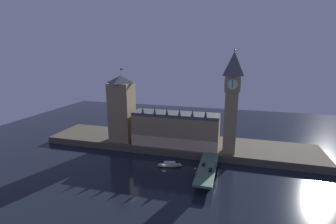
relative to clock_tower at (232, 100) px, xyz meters
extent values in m
plane|color=black|center=(-41.96, -25.86, -44.51)|extent=(400.00, 400.00, 0.00)
cube|color=#4C4438|center=(-41.96, 13.14, -41.72)|extent=(220.00, 42.00, 5.58)
cube|color=#8E7A56|center=(-41.19, 3.83, -27.08)|extent=(66.99, 18.38, 23.70)
cube|color=#D5B989|center=(-41.19, -5.48, -34.66)|extent=(66.99, 0.20, 8.53)
cube|color=#42474C|center=(-41.19, 3.83, -14.03)|extent=(66.99, 16.91, 2.40)
cone|color=#42474C|center=(-65.11, -3.99, -10.22)|extent=(2.40, 2.40, 5.21)
cone|color=#42474C|center=(-55.54, -3.99, -10.22)|extent=(2.40, 2.40, 5.21)
cone|color=#42474C|center=(-45.97, -3.99, -10.22)|extent=(2.40, 2.40, 5.21)
cone|color=#42474C|center=(-36.40, -3.99, -10.22)|extent=(2.40, 2.40, 5.21)
cone|color=#42474C|center=(-26.83, -3.99, -10.22)|extent=(2.40, 2.40, 5.21)
cone|color=#42474C|center=(-17.26, -3.99, -10.22)|extent=(2.40, 2.40, 5.21)
cube|color=#8E7A56|center=(0.00, 0.00, -16.34)|extent=(8.73, 8.73, 45.17)
cube|color=#8E7A56|center=(0.00, 0.00, 11.44)|extent=(10.30, 10.30, 10.40)
cylinder|color=#B7E5B7|center=(0.00, -5.27, 11.44)|extent=(6.69, 0.25, 6.69)
cylinder|color=#B7E5B7|center=(0.00, 5.28, 11.44)|extent=(6.69, 0.25, 6.69)
cylinder|color=#B7E5B7|center=(5.27, 0.00, 11.44)|extent=(0.25, 6.69, 6.69)
cylinder|color=#B7E5B7|center=(-5.27, 0.00, 11.44)|extent=(0.25, 6.69, 6.69)
cube|color=black|center=(0.00, -5.46, 11.94)|extent=(0.36, 0.10, 5.01)
pyramid|color=#42474C|center=(0.00, 0.00, 24.80)|extent=(10.30, 10.30, 16.33)
sphere|color=gold|center=(0.00, 0.00, 33.77)|extent=(1.60, 1.60, 1.60)
cube|color=#8E7A56|center=(-86.76, 4.39, -15.07)|extent=(17.51, 17.51, 47.71)
pyramid|color=#42474C|center=(-86.76, 4.39, 11.67)|extent=(17.86, 17.86, 5.78)
cylinder|color=#99999E|center=(-86.76, 4.39, 17.57)|extent=(0.24, 0.24, 6.00)
cube|color=red|center=(-85.66, 4.39, 19.67)|extent=(2.00, 0.08, 1.20)
cube|color=#476656|center=(-12.10, -30.86, -39.00)|extent=(11.06, 46.00, 1.40)
cube|color=#4C4438|center=(-12.10, -42.36, -42.10)|extent=(9.40, 3.20, 4.80)
cube|color=#4C4438|center=(-12.10, -30.86, -42.10)|extent=(9.40, 3.20, 4.80)
cube|color=#4C4438|center=(-12.10, -19.36, -42.10)|extent=(9.40, 3.20, 4.80)
cube|color=black|center=(-14.53, -28.40, -37.78)|extent=(1.91, 3.94, 0.69)
cube|color=black|center=(-14.53, -28.40, -37.21)|extent=(1.57, 1.77, 0.45)
cylinder|color=black|center=(-15.44, -27.18, -37.98)|extent=(0.22, 0.64, 0.64)
cylinder|color=black|center=(-13.62, -27.18, -37.98)|extent=(0.22, 0.64, 0.64)
cylinder|color=black|center=(-15.44, -29.62, -37.98)|extent=(0.22, 0.64, 0.64)
cylinder|color=black|center=(-13.62, -29.62, -37.98)|extent=(0.22, 0.64, 0.64)
cube|color=black|center=(-9.67, -34.92, -37.67)|extent=(1.96, 4.13, 0.92)
cube|color=black|center=(-9.67, -34.92, -36.98)|extent=(1.61, 1.86, 0.45)
cylinder|color=black|center=(-8.74, -36.20, -37.98)|extent=(0.22, 0.64, 0.64)
cylinder|color=black|center=(-10.60, -36.20, -37.98)|extent=(0.22, 0.64, 0.64)
cylinder|color=black|center=(-8.74, -33.64, -37.98)|extent=(0.22, 0.64, 0.64)
cylinder|color=black|center=(-10.60, -33.64, -37.98)|extent=(0.22, 0.64, 0.64)
cylinder|color=black|center=(-16.96, -43.12, -37.93)|extent=(0.28, 0.28, 0.75)
cylinder|color=maroon|center=(-16.96, -43.12, -37.24)|extent=(0.38, 0.38, 0.62)
sphere|color=tan|center=(-16.96, -43.12, -36.83)|extent=(0.20, 0.20, 0.20)
cylinder|color=black|center=(-7.23, -28.17, -37.90)|extent=(0.28, 0.28, 0.80)
cylinder|color=maroon|center=(-7.23, -28.17, -37.17)|extent=(0.38, 0.38, 0.67)
sphere|color=tan|center=(-7.23, -28.17, -36.73)|extent=(0.22, 0.22, 0.22)
cylinder|color=#2D3333|center=(-17.36, -45.58, -38.05)|extent=(0.56, 0.56, 0.50)
cylinder|color=#2D3333|center=(-17.36, -45.58, -35.41)|extent=(0.18, 0.18, 4.78)
sphere|color=#F9E5A3|center=(-17.36, -45.58, -32.47)|extent=(0.60, 0.60, 0.60)
sphere|color=#F9E5A3|center=(-17.81, -45.58, -32.82)|extent=(0.44, 0.44, 0.44)
sphere|color=#F9E5A3|center=(-16.91, -45.58, -32.82)|extent=(0.44, 0.44, 0.44)
cylinder|color=#2D3333|center=(-6.83, -30.86, -38.05)|extent=(0.56, 0.56, 0.50)
cylinder|color=#2D3333|center=(-6.83, -30.86, -35.53)|extent=(0.18, 0.18, 4.55)
sphere|color=#F9E5A3|center=(-6.83, -30.86, -32.70)|extent=(0.60, 0.60, 0.60)
sphere|color=#F9E5A3|center=(-7.28, -30.86, -33.05)|extent=(0.44, 0.44, 0.44)
sphere|color=#F9E5A3|center=(-6.38, -30.86, -33.05)|extent=(0.44, 0.44, 0.44)
ellipsoid|color=#B2A893|center=(-38.45, -23.91, -43.59)|extent=(17.87, 8.21, 1.83)
cube|color=tan|center=(-38.45, -23.91, -42.76)|extent=(15.65, 6.94, 0.24)
cube|color=silver|center=(-38.45, -23.91, -41.73)|extent=(8.21, 4.31, 1.83)
camera|label=1|loc=(1.78, -173.02, 30.94)|focal=26.00mm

